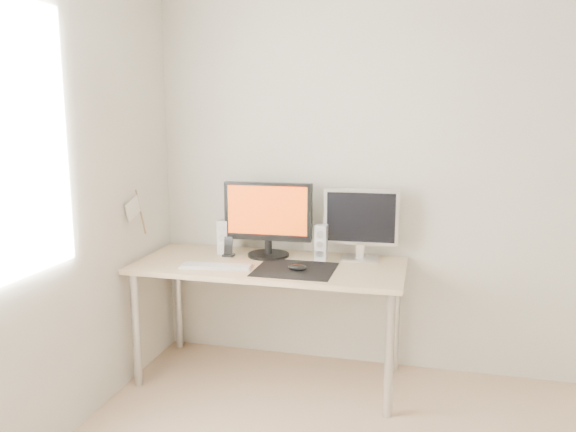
{
  "coord_description": "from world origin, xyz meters",
  "views": [
    {
      "loc": [
        -0.04,
        -1.74,
        1.61
      ],
      "look_at": [
        -0.83,
        1.44,
        1.01
      ],
      "focal_mm": 35.0,
      "sensor_mm": 36.0,
      "label": 1
    }
  ],
  "objects_px": {
    "speaker_left": "(224,237)",
    "phone_dock": "(229,250)",
    "main_monitor": "(268,216)",
    "desk": "(270,276)",
    "second_monitor": "(361,221)",
    "speaker_right": "(321,243)",
    "mouse": "(297,267)",
    "keyboard": "(216,266)"
  },
  "relations": [
    {
      "from": "desk",
      "to": "main_monitor",
      "type": "xyz_separation_m",
      "value": [
        -0.05,
        0.15,
        0.33
      ]
    },
    {
      "from": "desk",
      "to": "speaker_left",
      "type": "xyz_separation_m",
      "value": [
        -0.35,
        0.16,
        0.19
      ]
    },
    {
      "from": "second_monitor",
      "to": "speaker_left",
      "type": "distance_m",
      "value": 0.87
    },
    {
      "from": "desk",
      "to": "speaker_left",
      "type": "bearing_deg",
      "value": 155.32
    },
    {
      "from": "main_monitor",
      "to": "speaker_right",
      "type": "relative_size",
      "value": 2.54
    },
    {
      "from": "main_monitor",
      "to": "second_monitor",
      "type": "height_order",
      "value": "main_monitor"
    },
    {
      "from": "keyboard",
      "to": "speaker_right",
      "type": "bearing_deg",
      "value": 29.4
    },
    {
      "from": "main_monitor",
      "to": "speaker_right",
      "type": "bearing_deg",
      "value": -0.94
    },
    {
      "from": "desk",
      "to": "speaker_left",
      "type": "distance_m",
      "value": 0.42
    },
    {
      "from": "mouse",
      "to": "phone_dock",
      "type": "relative_size",
      "value": 0.87
    },
    {
      "from": "speaker_left",
      "to": "speaker_right",
      "type": "relative_size",
      "value": 1.0
    },
    {
      "from": "speaker_left",
      "to": "phone_dock",
      "type": "relative_size",
      "value": 1.75
    },
    {
      "from": "second_monitor",
      "to": "speaker_right",
      "type": "bearing_deg",
      "value": -163.2
    },
    {
      "from": "speaker_right",
      "to": "keyboard",
      "type": "relative_size",
      "value": 0.5
    },
    {
      "from": "desk",
      "to": "second_monitor",
      "type": "distance_m",
      "value": 0.64
    },
    {
      "from": "main_monitor",
      "to": "second_monitor",
      "type": "bearing_deg",
      "value": 6.45
    },
    {
      "from": "desk",
      "to": "keyboard",
      "type": "distance_m",
      "value": 0.33
    },
    {
      "from": "mouse",
      "to": "speaker_right",
      "type": "distance_m",
      "value": 0.3
    },
    {
      "from": "second_monitor",
      "to": "speaker_left",
      "type": "bearing_deg",
      "value": -176.11
    },
    {
      "from": "mouse",
      "to": "main_monitor",
      "type": "bearing_deg",
      "value": 131.75
    },
    {
      "from": "keyboard",
      "to": "desk",
      "type": "bearing_deg",
      "value": 31.41
    },
    {
      "from": "mouse",
      "to": "speaker_left",
      "type": "distance_m",
      "value": 0.62
    },
    {
      "from": "desk",
      "to": "second_monitor",
      "type": "xyz_separation_m",
      "value": [
        0.52,
        0.22,
        0.32
      ]
    },
    {
      "from": "main_monitor",
      "to": "keyboard",
      "type": "bearing_deg",
      "value": -124.71
    },
    {
      "from": "mouse",
      "to": "keyboard",
      "type": "height_order",
      "value": "mouse"
    },
    {
      "from": "desk",
      "to": "speaker_right",
      "type": "bearing_deg",
      "value": 27.39
    },
    {
      "from": "mouse",
      "to": "main_monitor",
      "type": "relative_size",
      "value": 0.2
    },
    {
      "from": "speaker_left",
      "to": "keyboard",
      "type": "height_order",
      "value": "speaker_left"
    },
    {
      "from": "mouse",
      "to": "main_monitor",
      "type": "height_order",
      "value": "main_monitor"
    },
    {
      "from": "desk",
      "to": "second_monitor",
      "type": "bearing_deg",
      "value": 22.85
    },
    {
      "from": "desk",
      "to": "speaker_right",
      "type": "xyz_separation_m",
      "value": [
        0.29,
        0.15,
        0.19
      ]
    },
    {
      "from": "speaker_left",
      "to": "keyboard",
      "type": "relative_size",
      "value": 0.5
    },
    {
      "from": "speaker_left",
      "to": "speaker_right",
      "type": "height_order",
      "value": "same"
    },
    {
      "from": "speaker_right",
      "to": "main_monitor",
      "type": "bearing_deg",
      "value": 179.06
    },
    {
      "from": "second_monitor",
      "to": "keyboard",
      "type": "xyz_separation_m",
      "value": [
        -0.79,
        -0.38,
        -0.23
      ]
    },
    {
      "from": "mouse",
      "to": "second_monitor",
      "type": "height_order",
      "value": "second_monitor"
    },
    {
      "from": "main_monitor",
      "to": "phone_dock",
      "type": "height_order",
      "value": "main_monitor"
    },
    {
      "from": "desk",
      "to": "keyboard",
      "type": "relative_size",
      "value": 3.72
    },
    {
      "from": "mouse",
      "to": "main_monitor",
      "type": "xyz_separation_m",
      "value": [
        -0.25,
        0.28,
        0.23
      ]
    },
    {
      "from": "main_monitor",
      "to": "speaker_right",
      "type": "xyz_separation_m",
      "value": [
        0.34,
        -0.01,
        -0.15
      ]
    },
    {
      "from": "mouse",
      "to": "keyboard",
      "type": "bearing_deg",
      "value": -175.51
    },
    {
      "from": "main_monitor",
      "to": "speaker_right",
      "type": "distance_m",
      "value": 0.37
    }
  ]
}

